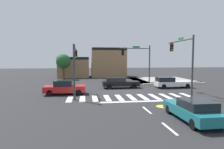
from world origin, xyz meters
TOP-DOWN VIEW (x-y plane):
  - ground_plane at (0.00, 0.00)m, footprint 120.00×120.00m
  - crosswalk_near at (0.00, -4.50)m, footprint 12.64×3.12m
  - lane_markings at (1.06, -12.74)m, footprint 6.80×24.25m
  - bike_detector_marking at (1.63, -8.60)m, footprint 1.09×1.09m
  - curb_corner_northeast at (8.49, 9.42)m, footprint 10.00×10.60m
  - storefront_row at (-2.09, 18.79)m, footprint 14.02×5.92m
  - traffic_signal_southeast at (5.80, -3.60)m, footprint 0.32×5.70m
  - traffic_signal_southwest at (-5.56, -3.17)m, footprint 0.32×5.22m
  - traffic_signal_northeast at (3.44, 5.56)m, footprint 4.76×0.32m
  - car_red at (-6.79, -1.91)m, footprint 4.36×1.87m
  - car_teal at (2.04, -12.37)m, footprint 1.85×4.72m
  - car_white at (6.74, 1.13)m, footprint 4.76×1.72m
  - car_black at (-0.10, 1.87)m, footprint 4.78×1.70m
  - roadside_tree at (-8.50, 14.00)m, footprint 2.70×2.70m

SIDE VIEW (x-z plane):
  - ground_plane at x=0.00m, z-range 0.00..0.00m
  - bike_detector_marking at x=1.63m, z-range 0.00..0.01m
  - crosswalk_near at x=0.00m, z-range 0.00..0.01m
  - lane_markings at x=1.06m, z-range 0.00..0.01m
  - curb_corner_northeast at x=8.49m, z-range 0.00..0.15m
  - car_teal at x=2.04m, z-range 0.00..1.38m
  - car_white at x=6.74m, z-range 0.00..1.43m
  - car_black at x=-0.10m, z-range 0.02..1.43m
  - car_red at x=-6.79m, z-range -0.02..1.52m
  - storefront_row at x=-2.09m, z-range -0.31..5.82m
  - roadside_tree at x=-8.50m, z-range 0.99..5.74m
  - traffic_signal_southwest at x=-5.56m, z-range 1.07..6.30m
  - traffic_signal_northeast at x=3.44m, z-range 1.09..6.98m
  - traffic_signal_southeast at x=5.80m, z-range 1.25..7.40m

